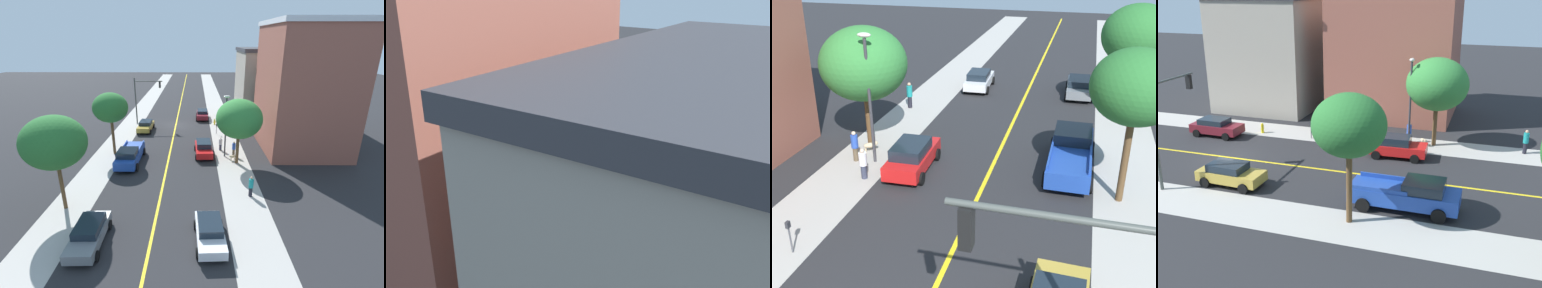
{
  "view_description": "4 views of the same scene",
  "coord_description": "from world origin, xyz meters",
  "views": [
    {
      "loc": [
        -2.79,
        40.91,
        12.3
      ],
      "look_at": [
        -2.55,
        13.62,
        2.03
      ],
      "focal_mm": 26.41,
      "sensor_mm": 36.0,
      "label": 1
    },
    {
      "loc": [
        -24.96,
        -4.2,
        12.65
      ],
      "look_at": [
        -1.79,
        11.04,
        1.79
      ],
      "focal_mm": 42.22,
      "sensor_mm": 36.0,
      "label": 2
    },
    {
      "loc": [
        4.1,
        -7.54,
        10.79
      ],
      "look_at": [
        -0.94,
        10.97,
        2.11
      ],
      "focal_mm": 42.42,
      "sensor_mm": 36.0,
      "label": 3
    },
    {
      "loc": [
        26.59,
        18.05,
        11.95
      ],
      "look_at": [
        -0.12,
        9.34,
        1.99
      ],
      "focal_mm": 42.89,
      "sensor_mm": 36.0,
      "label": 4
    }
  ],
  "objects": [
    {
      "name": "street_lamp",
      "position": [
        -6.14,
        12.06,
        4.17
      ],
      "size": [
        0.7,
        0.36,
        6.79
      ],
      "color": "#38383D",
      "rests_on": "ground"
    },
    {
      "name": "fire_hydrant",
      "position": [
        -5.86,
        -0.24,
        0.42
      ],
      "size": [
        0.44,
        0.24,
        0.84
      ],
      "color": "yellow",
      "rests_on": "ground"
    },
    {
      "name": "road_centerline_stripe",
      "position": [
        0.0,
        0.0,
        0.0
      ],
      "size": [
        0.2,
        126.0,
        0.0
      ],
      "primitive_type": "cube",
      "color": "yellow",
      "rests_on": "ground"
    },
    {
      "name": "small_dog",
      "position": [
        -6.87,
        13.09,
        0.4
      ],
      "size": [
        0.76,
        0.63,
        0.61
      ],
      "rotation": [
        0.0,
        0.0,
        0.61
      ],
      "color": "#C6B28C",
      "rests_on": "ground"
    },
    {
      "name": "parking_meter",
      "position": [
        -5.8,
        4.19,
        0.9
      ],
      "size": [
        0.12,
        0.18,
        1.37
      ],
      "color": "#4C4C51",
      "rests_on": "ground"
    },
    {
      "name": "ground_plane",
      "position": [
        0.0,
        0.0,
        0.0
      ],
      "size": [
        140.0,
        140.0,
        0.0
      ],
      "primitive_type": "plane",
      "color": "#262628"
    },
    {
      "name": "pedestrian_blue_shirt",
      "position": [
        -7.16,
        11.89,
        0.88
      ],
      "size": [
        0.37,
        0.37,
        1.69
      ],
      "rotation": [
        0.0,
        0.0,
        2.9
      ],
      "color": "brown",
      "rests_on": "ground"
    },
    {
      "name": "street_tree_right_corner",
      "position": [
        -7.24,
        13.83,
        4.78
      ],
      "size": [
        4.64,
        4.64,
        6.76
      ],
      "color": "brown",
      "rests_on": "ground"
    },
    {
      "name": "street_tree_left_far",
      "position": [
        7.13,
        22.32,
        5.38
      ],
      "size": [
        4.56,
        4.56,
        7.33
      ],
      "color": "brown",
      "rests_on": "ground"
    },
    {
      "name": "sidewalk_left",
      "position": [
        -6.82,
        0.0,
        0.0
      ],
      "size": [
        3.41,
        126.0,
        0.01
      ],
      "primitive_type": "cube",
      "color": "#ADA8A0",
      "rests_on": "ground"
    },
    {
      "name": "pedestrian_teal_shirt",
      "position": [
        -7.44,
        20.47,
        0.95
      ],
      "size": [
        0.39,
        0.39,
        1.81
      ],
      "rotation": [
        0.0,
        0.0,
        5.18
      ],
      "color": "black",
      "rests_on": "ground"
    },
    {
      "name": "red_sedan_left_curb",
      "position": [
        -3.83,
        11.64,
        0.82
      ],
      "size": [
        2.09,
        4.23,
        1.58
      ],
      "rotation": [
        0.0,
        0.0,
        1.61
      ],
      "color": "red",
      "rests_on": "ground"
    },
    {
      "name": "pale_office_building",
      "position": [
        -15.15,
        8.87,
        7.09
      ],
      "size": [
        9.04,
        11.23,
        14.15
      ],
      "rotation": [
        0.0,
        0.0,
        -1.57
      ],
      "color": "#935142",
      "rests_on": "ground"
    },
    {
      "name": "street_tree_left_near",
      "position": [
        6.22,
        11.36,
        5.29
      ],
      "size": [
        3.77,
        3.77,
        6.93
      ],
      "color": "brown",
      "rests_on": "ground"
    },
    {
      "name": "pedestrian_white_shirt",
      "position": [
        -5.84,
        10.22,
        0.83
      ],
      "size": [
        0.39,
        0.39,
        1.6
      ],
      "rotation": [
        0.0,
        0.0,
        4.84
      ],
      "color": "#33384C",
      "rests_on": "ground"
    },
    {
      "name": "gold_sedan_right_curb",
      "position": [
        4.06,
        2.91,
        0.75
      ],
      "size": [
        2.09,
        4.19,
        1.41
      ],
      "rotation": [
        0.0,
        0.0,
        1.53
      ],
      "color": "#B29338",
      "rests_on": "ground"
    },
    {
      "name": "white_sedan_left_curb",
      "position": [
        -3.8,
        26.05,
        0.76
      ],
      "size": [
        2.1,
        4.24,
        1.43
      ],
      "rotation": [
        0.0,
        0.0,
        1.62
      ],
      "color": "silver",
      "rests_on": "ground"
    },
    {
      "name": "blue_pickup_truck",
      "position": [
        3.9,
        13.96,
        0.93
      ],
      "size": [
        2.34,
        6.09,
        1.83
      ],
      "rotation": [
        0.0,
        0.0,
        1.57
      ],
      "color": "#1E429E",
      "rests_on": "ground"
    },
    {
      "name": "grey_sedan_right_curb",
      "position": [
        3.83,
        26.29,
        0.76
      ],
      "size": [
        2.05,
        4.52,
        1.42
      ],
      "rotation": [
        0.0,
        0.0,
        1.6
      ],
      "color": "slate",
      "rests_on": "ground"
    }
  ]
}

